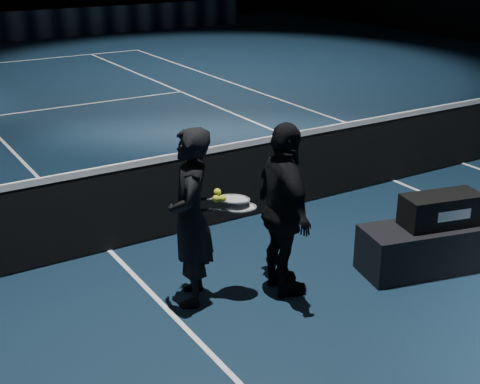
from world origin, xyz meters
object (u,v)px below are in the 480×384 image
object	(u,v)px
racket_bag	(441,210)
tennis_balls	(219,197)
player_a	(191,218)
racket_lower	(241,207)
player_b	(284,211)
player_bench	(437,246)
racket_upper	(234,199)

from	to	relation	value
racket_bag	tennis_balls	bearing A→B (deg)	177.11
tennis_balls	player_a	bearing A→B (deg)	160.32
racket_lower	player_b	bearing A→B (deg)	0.00
racket_lower	player_bench	bearing A→B (deg)	4.90
player_bench	player_b	bearing A→B (deg)	178.85
racket_bag	player_a	xyz separation A→B (m)	(-2.39, 0.72, 0.19)
player_bench	player_a	world-z (taller)	player_a
racket_upper	tennis_balls	xyz separation A→B (m)	(-0.15, 0.02, 0.05)
player_bench	tennis_balls	bearing A→B (deg)	177.11
player_a	tennis_balls	distance (m)	0.31
tennis_balls	player_bench	bearing A→B (deg)	-16.46
racket_upper	player_a	bearing A→B (deg)	-178.29
player_bench	racket_bag	size ratio (longest dim) A/B	2.00
player_bench	racket_bag	world-z (taller)	racket_bag
racket_lower	tennis_balls	bearing A→B (deg)	178.53
racket_bag	tennis_balls	xyz separation A→B (m)	(-2.15, 0.63, 0.37)
player_b	racket_lower	xyz separation A→B (m)	(-0.37, 0.14, 0.06)
player_b	racket_lower	bearing A→B (deg)	80.32
player_bench	racket_lower	size ratio (longest dim) A/B	2.31
player_bench	racket_lower	world-z (taller)	racket_lower
racket_bag	racket_upper	distance (m)	2.12
player_b	tennis_balls	bearing A→B (deg)	79.84
racket_bag	racket_lower	size ratio (longest dim) A/B	1.15
racket_bag	racket_lower	distance (m)	2.06
racket_bag	player_bench	bearing A→B (deg)	0.00
racket_lower	player_a	bearing A→B (deg)	-180.00
racket_bag	racket_upper	world-z (taller)	racket_upper
player_bench	tennis_balls	distance (m)	2.37
racket_upper	player_b	bearing A→B (deg)	-9.08
player_b	racket_lower	world-z (taller)	player_b
racket_lower	racket_upper	distance (m)	0.09
racket_bag	tennis_balls	distance (m)	2.27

